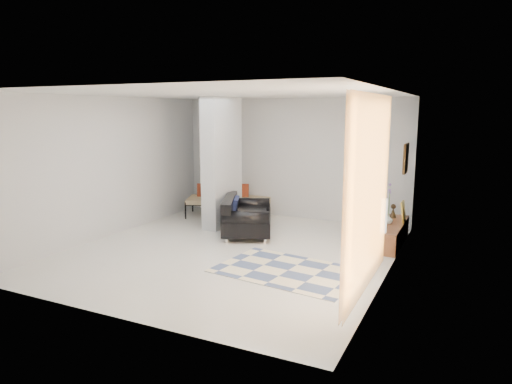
% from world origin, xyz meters
% --- Properties ---
extents(floor, '(6.00, 6.00, 0.00)m').
position_xyz_m(floor, '(0.00, 0.00, 0.00)').
color(floor, silver).
rests_on(floor, ground).
extents(ceiling, '(6.00, 6.00, 0.00)m').
position_xyz_m(ceiling, '(0.00, 0.00, 2.80)').
color(ceiling, white).
rests_on(ceiling, wall_back).
extents(wall_back, '(6.00, 0.00, 6.00)m').
position_xyz_m(wall_back, '(0.00, 3.00, 1.40)').
color(wall_back, silver).
rests_on(wall_back, ground).
extents(wall_front, '(6.00, 0.00, 6.00)m').
position_xyz_m(wall_front, '(0.00, -3.00, 1.40)').
color(wall_front, silver).
rests_on(wall_front, ground).
extents(wall_left, '(0.00, 6.00, 6.00)m').
position_xyz_m(wall_left, '(-2.75, 0.00, 1.40)').
color(wall_left, silver).
rests_on(wall_left, ground).
extents(wall_right, '(0.00, 6.00, 6.00)m').
position_xyz_m(wall_right, '(2.75, 0.00, 1.40)').
color(wall_right, silver).
rests_on(wall_right, ground).
extents(partition_column, '(0.35, 1.20, 2.80)m').
position_xyz_m(partition_column, '(-1.10, 1.60, 1.40)').
color(partition_column, '#B6BBBE').
rests_on(partition_column, floor).
extents(hallway_door, '(0.85, 0.06, 2.04)m').
position_xyz_m(hallway_door, '(-2.10, 2.96, 1.02)').
color(hallway_door, white).
rests_on(hallway_door, floor).
extents(curtain, '(0.00, 2.55, 2.55)m').
position_xyz_m(curtain, '(2.67, -1.15, 1.45)').
color(curtain, '#FFAE43').
rests_on(curtain, wall_right).
extents(wall_art, '(0.04, 0.45, 0.55)m').
position_xyz_m(wall_art, '(2.72, 1.70, 1.65)').
color(wall_art, '#3A250F').
rests_on(wall_art, wall_right).
extents(media_console, '(0.45, 1.69, 0.80)m').
position_xyz_m(media_console, '(2.52, 1.70, 0.21)').
color(media_console, brown).
rests_on(media_console, floor).
extents(loveseat, '(1.49, 1.84, 0.76)m').
position_xyz_m(loveseat, '(-0.34, 1.17, 0.35)').
color(loveseat, silver).
rests_on(loveseat, floor).
extents(daybed, '(2.17, 1.52, 0.77)m').
position_xyz_m(daybed, '(-1.43, 2.46, 0.41)').
color(daybed, black).
rests_on(daybed, floor).
extents(area_rug, '(2.39, 1.75, 0.01)m').
position_xyz_m(area_rug, '(1.31, -0.54, 0.01)').
color(area_rug, beige).
rests_on(area_rug, floor).
extents(cylinder_lamp, '(0.11, 0.11, 0.60)m').
position_xyz_m(cylinder_lamp, '(2.50, 0.97, 0.70)').
color(cylinder_lamp, silver).
rests_on(cylinder_lamp, media_console).
extents(bronze_figurine, '(0.15, 0.15, 0.27)m').
position_xyz_m(bronze_figurine, '(2.47, 2.21, 0.54)').
color(bronze_figurine, '#2E2114').
rests_on(bronze_figurine, media_console).
extents(vase, '(0.19, 0.19, 0.17)m').
position_xyz_m(vase, '(2.47, 1.66, 0.49)').
color(vase, white).
rests_on(vase, media_console).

